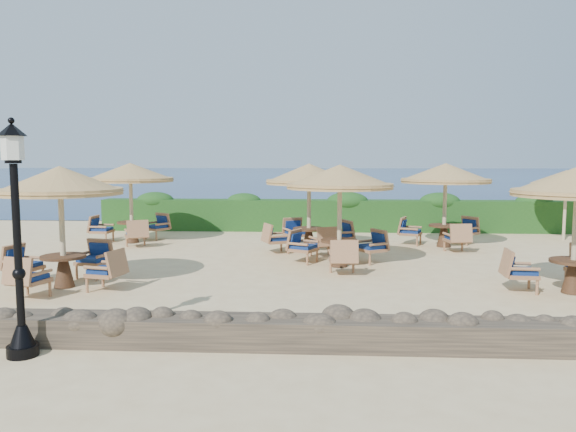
{
  "coord_description": "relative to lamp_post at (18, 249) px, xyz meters",
  "views": [
    {
      "loc": [
        -0.56,
        -14.36,
        2.84
      ],
      "look_at": [
        -1.39,
        0.27,
        1.3
      ],
      "focal_mm": 35.0,
      "sensor_mm": 36.0,
      "label": 1
    }
  ],
  "objects": [
    {
      "name": "ground",
      "position": [
        4.8,
        6.8,
        -1.55
      ],
      "size": [
        120.0,
        120.0,
        0.0
      ],
      "primitive_type": "plane",
      "color": "beige",
      "rests_on": "ground"
    },
    {
      "name": "sea",
      "position": [
        4.8,
        76.8,
        -1.55
      ],
      "size": [
        160.0,
        160.0,
        0.0
      ],
      "primitive_type": "plane",
      "color": "navy",
      "rests_on": "ground"
    },
    {
      "name": "hedge",
      "position": [
        4.8,
        14.0,
        -0.95
      ],
      "size": [
        18.0,
        0.9,
        1.2
      ],
      "primitive_type": "cube",
      "color": "#163E14",
      "rests_on": "ground"
    },
    {
      "name": "stone_wall",
      "position": [
        4.8,
        0.6,
        -1.33
      ],
      "size": [
        15.0,
        0.65,
        0.44
      ],
      "primitive_type": "cube",
      "color": "brown",
      "rests_on": "ground"
    },
    {
      "name": "lamp_post",
      "position": [
        0.0,
        0.0,
        0.0
      ],
      "size": [
        0.44,
        0.44,
        3.31
      ],
      "color": "black",
      "rests_on": "ground"
    },
    {
      "name": "extra_parasol",
      "position": [
        12.6,
        12.0,
        0.62
      ],
      "size": [
        2.3,
        2.3,
        2.41
      ],
      "color": "#C6B58B",
      "rests_on": "ground"
    },
    {
      "name": "cafe_set_0",
      "position": [
        -1.34,
        4.21,
        0.23
      ],
      "size": [
        2.89,
        2.89,
        2.65
      ],
      "color": "#C6B58B",
      "rests_on": "ground"
    },
    {
      "name": "cafe_set_1",
      "position": [
        4.75,
        6.89,
        0.36
      ],
      "size": [
        2.8,
        2.81,
        2.65
      ],
      "color": "#C6B58B",
      "rests_on": "ground"
    },
    {
      "name": "cafe_set_3",
      "position": [
        -2.0,
        10.62,
        0.37
      ],
      "size": [
        2.84,
        2.84,
        2.65
      ],
      "color": "#C6B58B",
      "rests_on": "ground"
    },
    {
      "name": "cafe_set_4",
      "position": [
        3.91,
        9.28,
        0.22
      ],
      "size": [
        2.83,
        2.83,
        2.65
      ],
      "color": "#C6B58B",
      "rests_on": "ground"
    },
    {
      "name": "cafe_set_5",
      "position": [
        8.18,
        10.34,
        0.36
      ],
      "size": [
        2.84,
        2.84,
        2.65
      ],
      "color": "#C6B58B",
      "rests_on": "ground"
    }
  ]
}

